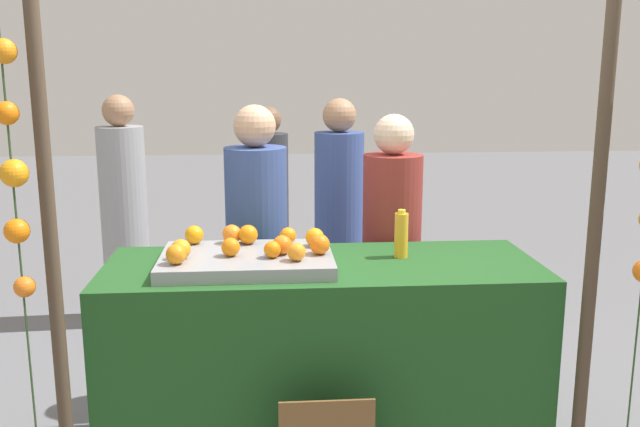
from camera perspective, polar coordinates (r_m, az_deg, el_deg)
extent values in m
cube|color=#1E4C1E|center=(3.29, 0.21, -12.10)|extent=(1.98, 0.73, 0.95)
cube|color=gray|center=(3.08, -6.10, -3.90)|extent=(0.76, 0.52, 0.06)
sphere|color=orange|center=(3.03, -7.44, -2.78)|extent=(0.08, 0.08, 0.08)
sphere|color=orange|center=(3.02, -11.50, -2.93)|extent=(0.09, 0.09, 0.09)
sphere|color=orange|center=(3.27, -10.42, -1.76)|extent=(0.09, 0.09, 0.09)
sphere|color=orange|center=(3.04, -0.03, -2.58)|extent=(0.09, 0.09, 0.09)
sphere|color=orange|center=(2.94, -1.97, -3.21)|extent=(0.08, 0.08, 0.08)
sphere|color=orange|center=(2.99, -4.00, -3.00)|extent=(0.07, 0.07, 0.07)
sphere|color=orange|center=(2.95, -11.89, -3.34)|extent=(0.09, 0.09, 0.09)
sphere|color=orange|center=(3.23, -2.68, -1.85)|extent=(0.08, 0.08, 0.08)
sphere|color=orange|center=(3.17, -0.45, -1.99)|extent=(0.09, 0.09, 0.09)
sphere|color=orange|center=(3.26, -7.35, -1.70)|extent=(0.09, 0.09, 0.09)
sphere|color=orange|center=(3.23, -6.01, -1.75)|extent=(0.09, 0.09, 0.09)
sphere|color=orange|center=(3.04, -3.17, -2.62)|extent=(0.09, 0.09, 0.09)
cylinder|color=#F4AA24|center=(3.22, 6.77, -1.82)|extent=(0.06, 0.06, 0.21)
cylinder|color=yellow|center=(3.20, 6.82, 0.16)|extent=(0.03, 0.03, 0.02)
cylinder|color=#384C8C|center=(3.74, -5.21, -5.33)|extent=(0.33, 0.33, 1.41)
sphere|color=tan|center=(3.58, -5.46, 7.26)|extent=(0.22, 0.22, 0.22)
cylinder|color=maroon|center=(3.80, 5.90, -5.43)|extent=(0.32, 0.32, 1.37)
sphere|color=beige|center=(3.64, 6.16, 6.56)|extent=(0.21, 0.21, 0.21)
cylinder|color=#384C8C|center=(4.62, 1.57, -1.98)|extent=(0.33, 0.33, 1.41)
sphere|color=#A87A59|center=(4.49, 1.63, 8.18)|extent=(0.22, 0.22, 0.22)
cylinder|color=#99999E|center=(5.13, -15.91, -0.96)|extent=(0.33, 0.33, 1.42)
sphere|color=#A87A59|center=(5.02, -16.44, 8.22)|extent=(0.22, 0.22, 0.22)
cylinder|color=#333338|center=(5.39, -4.25, -0.42)|extent=(0.31, 0.31, 1.33)
sphere|color=brown|center=(5.28, -4.38, 7.76)|extent=(0.21, 0.21, 0.21)
cylinder|color=#473828|center=(2.81, -21.40, -3.33)|extent=(0.06, 0.06, 2.23)
cylinder|color=#473828|center=(2.99, 21.79, -2.48)|extent=(0.06, 0.06, 2.23)
cylinder|color=#2D4C23|center=(2.85, -23.45, -5.94)|extent=(0.01, 0.01, 1.97)
sphere|color=orange|center=(2.73, -24.80, 12.16)|extent=(0.09, 0.09, 0.09)
sphere|color=orange|center=(2.73, -24.61, 7.60)|extent=(0.09, 0.09, 0.09)
sphere|color=orange|center=(2.74, -24.09, 3.08)|extent=(0.10, 0.10, 0.10)
sphere|color=orange|center=(2.79, -23.90, -1.33)|extent=(0.09, 0.09, 0.09)
sphere|color=orange|center=(2.84, -23.35, -5.61)|extent=(0.08, 0.08, 0.08)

